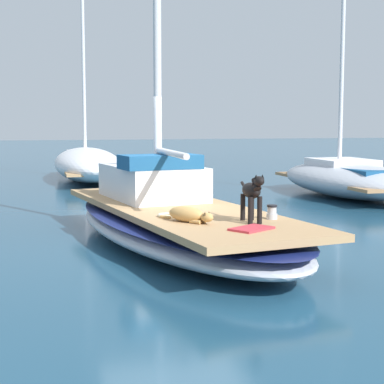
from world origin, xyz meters
The scene contains 11 objects.
ground_plane centered at (0.00, 0.00, 0.00)m, with size 120.00×120.00×0.00m, color navy.
sailboat_main centered at (0.00, 0.00, 0.34)m, with size 3.74×7.56×0.66m.
mast_main centered at (-0.16, 0.74, 4.10)m, with size 0.14×2.27×7.62m.
cabin_house centered at (-0.21, 1.10, 1.01)m, with size 1.76×2.44×0.84m.
dog_black centered at (0.64, -1.89, 1.08)m, with size 0.24×0.94×0.70m.
dog_tan centered at (-0.21, -1.63, 0.77)m, with size 0.64×0.81×0.22m.
deck_winch centered at (1.02, -1.67, 0.76)m, with size 0.16×0.16×0.21m.
coiled_rope centered at (-0.38, -1.08, 0.68)m, with size 0.32×0.32×0.04m, color beige.
deck_towel centered at (0.44, -2.44, 0.68)m, with size 0.56×0.36×0.03m, color #C6333D.
moored_boat_starboard_side centered at (6.10, 5.58, 0.51)m, with size 2.81×6.09×6.95m.
moored_boat_far_astern centered at (-0.53, 12.11, 0.60)m, with size 2.27×7.41×7.79m.
Camera 1 is at (-2.26, -10.16, 2.07)m, focal length 59.19 mm.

